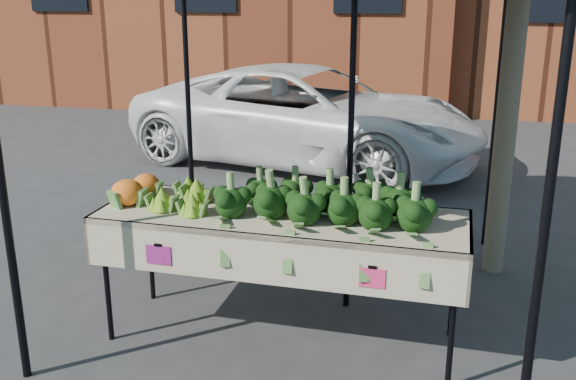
{
  "coord_description": "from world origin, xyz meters",
  "views": [
    {
      "loc": [
        0.74,
        -3.89,
        2.28
      ],
      "look_at": [
        -0.18,
        0.18,
        1.0
      ],
      "focal_mm": 40.49,
      "sensor_mm": 36.0,
      "label": 1
    }
  ],
  "objects": [
    {
      "name": "romanesco_cluster",
      "position": [
        -0.84,
        0.01,
        1.01
      ],
      "size": [
        0.45,
        0.59,
        0.22
      ],
      "primitive_type": "ellipsoid",
      "color": "#88AC28",
      "rests_on": "table"
    },
    {
      "name": "broccoli_heap",
      "position": [
        0.1,
        0.0,
        1.04
      ],
      "size": [
        1.39,
        0.59,
        0.28
      ],
      "primitive_type": "ellipsoid",
      "color": "black",
      "rests_on": "table"
    },
    {
      "name": "table",
      "position": [
        -0.18,
        -0.02,
        0.45
      ],
      "size": [
        2.43,
        0.88,
        0.9
      ],
      "color": "#BDAF99",
      "rests_on": "ground"
    },
    {
      "name": "cauliflower_pair",
      "position": [
        -1.21,
        0.04,
        1.0
      ],
      "size": [
        0.25,
        0.45,
        0.19
      ],
      "primitive_type": "ellipsoid",
      "color": "orange",
      "rests_on": "table"
    },
    {
      "name": "ground",
      "position": [
        0.0,
        0.0,
        0.0
      ],
      "size": [
        90.0,
        90.0,
        0.0
      ],
      "primitive_type": "plane",
      "color": "#2E2E30"
    },
    {
      "name": "canopy",
      "position": [
        -0.16,
        0.63,
        1.37
      ],
      "size": [
        3.16,
        3.16,
        2.74
      ],
      "primitive_type": null,
      "color": "black",
      "rests_on": "ground"
    }
  ]
}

